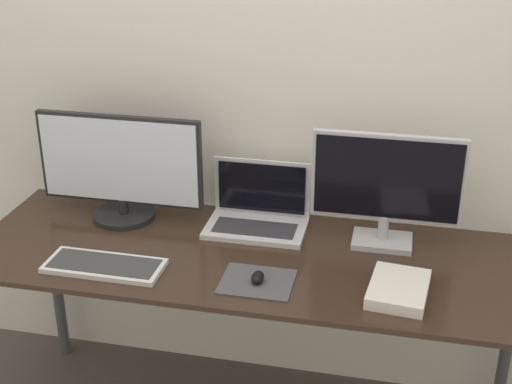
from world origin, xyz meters
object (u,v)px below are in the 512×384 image
object	(u,v)px
monitor_right	(387,186)
laptop	(258,211)
mouse	(258,277)
book	(398,289)
monitor_left	(120,168)
keyboard	(104,266)

from	to	relation	value
monitor_right	laptop	world-z (taller)	monitor_right
monitor_right	laptop	distance (m)	0.47
monitor_right	mouse	size ratio (longest dim) A/B	7.87
book	laptop	bearing A→B (deg)	144.98
monitor_left	laptop	bearing A→B (deg)	4.91
book	monitor_right	bearing A→B (deg)	101.80
monitor_left	keyboard	xyz separation A→B (m)	(0.07, -0.35, -0.18)
keyboard	mouse	xyz separation A→B (m)	(0.49, 0.01, 0.01)
monitor_left	mouse	size ratio (longest dim) A/B	9.51
monitor_right	mouse	bearing A→B (deg)	-136.65
book	keyboard	bearing A→B (deg)	-177.34
monitor_right	book	distance (m)	0.37
laptop	monitor_left	bearing A→B (deg)	-175.09
mouse	book	bearing A→B (deg)	3.77
monitor_right	laptop	size ratio (longest dim) A/B	1.42
monitor_left	monitor_right	xyz separation A→B (m)	(0.92, 0.00, 0.02)
laptop	book	world-z (taller)	laptop
keyboard	book	distance (m)	0.92
monitor_right	keyboard	bearing A→B (deg)	-157.54
laptop	mouse	size ratio (longest dim) A/B	5.55
laptop	monitor_right	bearing A→B (deg)	-5.47
monitor_left	monitor_right	bearing A→B (deg)	0.00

